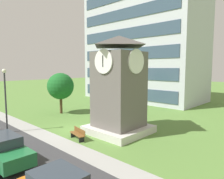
{
  "coord_description": "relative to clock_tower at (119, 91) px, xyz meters",
  "views": [
    {
      "loc": [
        15.55,
        -11.38,
        5.73
      ],
      "look_at": [
        1.78,
        3.05,
        3.64
      ],
      "focal_mm": 33.25,
      "sensor_mm": 36.0,
      "label": 1
    }
  ],
  "objects": [
    {
      "name": "office_building",
      "position": [
        -10.32,
        18.13,
        5.89
      ],
      "size": [
        20.82,
        10.34,
        19.2
      ],
      "color": "#B7BCC6",
      "rests_on": "ground"
    },
    {
      "name": "tree_streetside",
      "position": [
        -10.47,
        0.79,
        -0.28
      ],
      "size": [
        3.3,
        3.3,
        5.1
      ],
      "color": "#513823",
      "rests_on": "ground"
    },
    {
      "name": "parked_car_green",
      "position": [
        -0.99,
        -9.23,
        -2.85
      ],
      "size": [
        4.71,
        1.98,
        1.69
      ],
      "color": "#1E6B38",
      "rests_on": "ground"
    },
    {
      "name": "park_bench",
      "position": [
        -1.14,
        -3.63,
        -3.25
      ],
      "size": [
        1.86,
        0.79,
        0.88
      ],
      "color": "brown",
      "rests_on": "ground"
    },
    {
      "name": "clock_tower",
      "position": [
        0.0,
        0.0,
        0.0
      ],
      "size": [
        4.85,
        4.85,
        8.46
      ],
      "color": "#605B56",
      "rests_on": "ground"
    },
    {
      "name": "street_lamp",
      "position": [
        -7.19,
        -6.87,
        -0.2
      ],
      "size": [
        0.36,
        0.36,
        5.64
      ],
      "color": "#333338",
      "rests_on": "ground"
    },
    {
      "name": "ground_plane",
      "position": [
        -3.57,
        -2.04,
        -3.71
      ],
      "size": [
        160.0,
        160.0,
        0.0
      ],
      "primitive_type": "plane",
      "color": "#567F38"
    },
    {
      "name": "kerb_strip",
      "position": [
        -3.57,
        -4.99,
        -3.71
      ],
      "size": [
        120.0,
        1.6,
        0.01
      ],
      "primitive_type": "cube",
      "color": "#9E9E99",
      "rests_on": "ground"
    }
  ]
}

